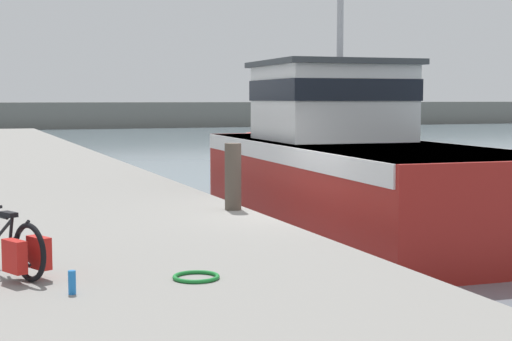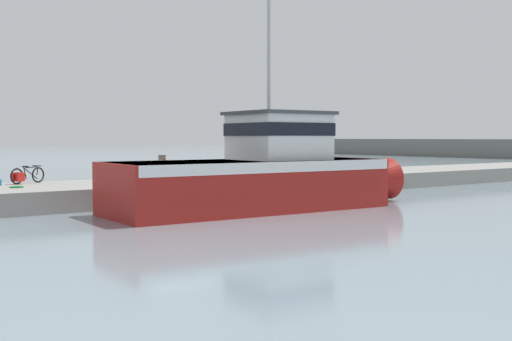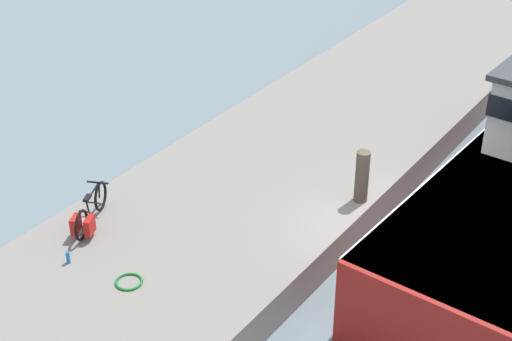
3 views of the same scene
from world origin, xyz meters
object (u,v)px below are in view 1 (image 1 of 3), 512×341
(fishing_boat_main, at_px, (344,163))
(bicycle_touring, at_px, (12,247))
(water_bottle_on_curb, at_px, (72,282))
(mooring_post, at_px, (233,177))

(fishing_boat_main, xyz_separation_m, bicycle_touring, (-7.13, -6.12, -0.22))
(fishing_boat_main, height_order, water_bottle_on_curb, fishing_boat_main)
(bicycle_touring, bearing_deg, fishing_boat_main, 15.96)
(mooring_post, bearing_deg, bicycle_touring, -134.65)
(bicycle_touring, relative_size, water_bottle_on_curb, 6.61)
(fishing_boat_main, relative_size, water_bottle_on_curb, 51.68)
(bicycle_touring, xyz_separation_m, water_bottle_on_curb, (0.48, -1.02, -0.20))
(water_bottle_on_curb, bearing_deg, fishing_boat_main, 47.07)
(bicycle_touring, relative_size, mooring_post, 1.35)
(fishing_boat_main, relative_size, bicycle_touring, 7.82)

